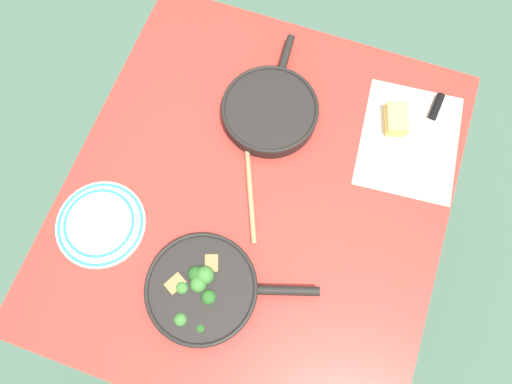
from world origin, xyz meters
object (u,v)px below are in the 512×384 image
at_px(skillet_eggs, 270,110).
at_px(dinner_plate_stack, 100,224).
at_px(skillet_broccoli, 203,289).
at_px(wooden_spoon, 248,160).
at_px(grater_knife, 431,120).
at_px(cheese_block, 396,119).

relative_size(skillet_eggs, dinner_plate_stack, 1.65).
height_order(skillet_broccoli, skillet_eggs, skillet_broccoli).
distance_m(skillet_eggs, wooden_spoon, 0.16).
bearing_deg(grater_knife, skillet_broccoli, -27.44).
bearing_deg(skillet_broccoli, cheese_block, 43.09).
xyz_separation_m(skillet_eggs, dinner_plate_stack, (0.46, -0.32, -0.01)).
bearing_deg(skillet_eggs, cheese_block, -79.20).
relative_size(skillet_eggs, grater_knife, 1.57).
bearing_deg(grater_knife, wooden_spoon, -51.30).
xyz_separation_m(skillet_broccoli, dinner_plate_stack, (-0.07, -0.32, -0.02)).
distance_m(skillet_broccoli, wooden_spoon, 0.38).
xyz_separation_m(skillet_eggs, cheese_block, (-0.09, 0.35, -0.00)).
bearing_deg(grater_knife, dinner_plate_stack, -45.84).
bearing_deg(wooden_spoon, skillet_broccoli, 158.51).
distance_m(skillet_broccoli, cheese_block, 0.72).
bearing_deg(dinner_plate_stack, cheese_block, 129.80).
relative_size(wooden_spoon, cheese_block, 3.54).
bearing_deg(cheese_block, dinner_plate_stack, -50.20).
relative_size(skillet_eggs, wooden_spoon, 1.07).
xyz_separation_m(skillet_broccoli, wooden_spoon, (-0.38, -0.01, -0.02)).
bearing_deg(wooden_spoon, cheese_block, -78.61).
bearing_deg(cheese_block, skillet_eggs, -74.89).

